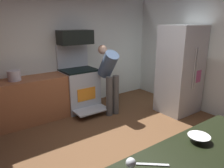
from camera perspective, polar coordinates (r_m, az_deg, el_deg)
The scene contains 12 objects.
ground_plane at distance 3.52m, azimuth 3.09°, elevation -17.94°, with size 5.20×4.80×0.02m, color brown.
wall_back at distance 4.99m, azimuth -13.90°, elevation 8.15°, with size 5.20×0.12×2.60m, color silver.
wall_right at distance 4.97m, azimuth 26.99°, elevation 6.83°, with size 0.12×4.80×2.60m, color silver.
lower_cabinet_run at distance 4.59m, azimuth -21.88°, elevation -4.22°, with size 2.40×0.60×0.90m, color #955836.
oven_range at distance 4.94m, azimuth -8.73°, elevation -1.09°, with size 0.76×1.02×1.50m.
microwave at distance 4.81m, azimuth -9.86°, elevation 12.29°, with size 0.74×0.38×0.31m, color black.
refrigerator at distance 4.89m, azimuth 17.85°, elevation 3.60°, with size 0.83×0.73×1.91m.
person_cook at distance 4.57m, azimuth -0.75°, elevation 2.55°, with size 0.31×0.60×1.49m.
mixing_bowl_large at distance 2.20m, azimuth 22.28°, elevation -13.37°, with size 0.21×0.21×0.06m, color white.
wine_glass_mid at distance 1.57m, azimuth 5.09°, elevation -20.63°, with size 0.07×0.07×0.18m.
knife_chef at distance 1.80m, azimuth 10.67°, elevation -20.50°, with size 0.27×0.02×0.01m, color #B7BABF.
stock_pot at distance 4.41m, azimuth -24.83°, elevation 2.06°, with size 0.24×0.24×0.20m, color #B7B5C4.
Camera 1 is at (-1.84, -2.25, 1.97)m, focal length 34.00 mm.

